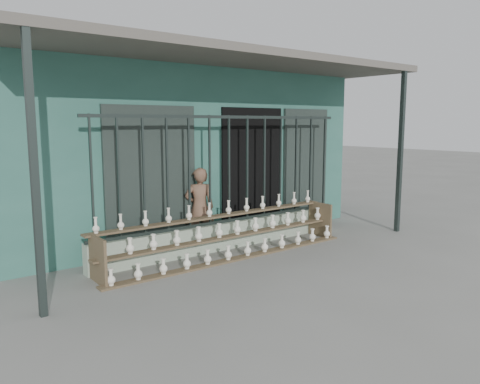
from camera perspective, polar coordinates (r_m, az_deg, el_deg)
ground at (r=7.14m, az=4.99°, el=-8.90°), size 60.00×60.00×0.00m
workshop_building at (r=10.34m, az=-11.09°, el=5.49°), size 7.40×6.60×3.21m
parapet_wall at (r=8.05m, az=-1.32°, el=-5.22°), size 5.00×0.20×0.45m
security_fence at (r=7.86m, az=-1.34°, el=2.77°), size 5.00×0.04×1.80m
shelf_rack at (r=7.51m, az=-1.37°, el=-5.15°), size 4.50×0.68×0.85m
elderly_woman at (r=7.98m, az=-4.95°, el=-1.95°), size 0.59×0.51×1.38m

